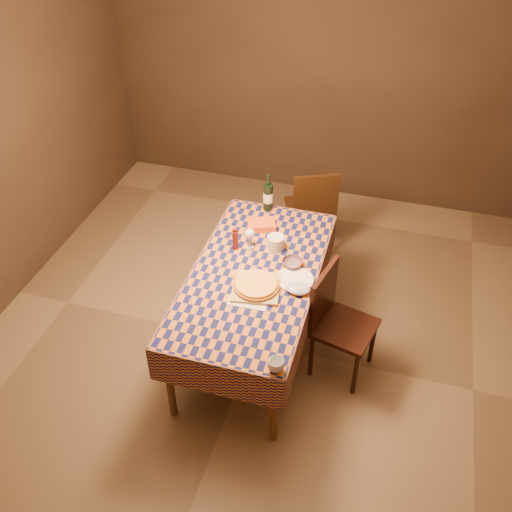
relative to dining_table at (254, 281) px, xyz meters
The scene contains 16 objects.
room 0.66m from the dining_table, ahead, with size 5.00×5.10×2.70m.
dining_table is the anchor object (origin of this frame).
cutting_board 0.19m from the dining_table, 68.30° to the right, with size 0.34×0.34×0.02m, color tan.
pizza 0.20m from the dining_table, 68.30° to the right, with size 0.44×0.44×0.03m.
pepper_mill 0.38m from the dining_table, 132.20° to the left, with size 0.06×0.06×0.20m.
bowl 0.32m from the dining_table, 33.26° to the left, with size 0.16×0.16×0.05m, color #5B424C.
wine_glass 0.38m from the dining_table, 112.53° to the left, with size 0.09×0.09×0.17m.
wine_bottle 0.89m from the dining_table, 98.29° to the left, with size 0.11×0.11×0.34m.
deli_tub 0.37m from the dining_table, 77.09° to the left, with size 0.14×0.14×0.11m, color silver.
takeout_container 0.59m from the dining_table, 100.21° to the left, with size 0.23×0.16×0.06m, color #D04D1B.
white_plate 0.32m from the dining_table, ahead, with size 0.28×0.28×0.02m, color white.
tumbler 0.94m from the dining_table, 65.42° to the right, with size 0.11×0.11×0.09m, color silver.
flour_patch 0.28m from the dining_table, 80.61° to the right, with size 0.28×0.22×0.00m, color silver.
flour_bag 0.39m from the dining_table, 15.71° to the right, with size 0.18×0.14×0.05m, color #A5B7D3.
chair_far 1.38m from the dining_table, 82.54° to the left, with size 0.56×0.56×0.93m.
chair_right 0.67m from the dining_table, ahead, with size 0.51×0.51×0.93m.
Camera 1 is at (0.91, -3.11, 3.57)m, focal length 40.00 mm.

